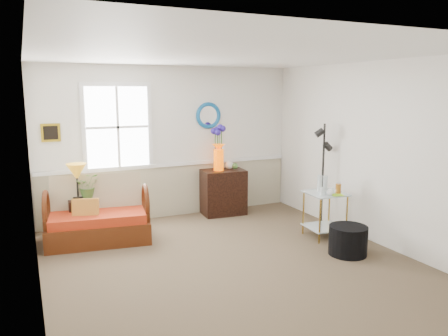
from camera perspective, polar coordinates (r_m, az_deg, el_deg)
name	(u,v)px	position (r m, az deg, el deg)	size (l,w,h in m)	color
floor	(234,266)	(5.67, 1.28, -12.62)	(4.50, 5.00, 0.01)	brown
ceiling	(235,54)	(5.24, 1.39, 14.60)	(4.50, 5.00, 0.01)	white
walls	(234,165)	(5.30, 1.33, 0.45)	(4.51, 5.01, 2.60)	white
wainscot	(172,191)	(7.73, -6.81, -2.97)	(4.46, 0.02, 0.90)	#AEA588
chair_rail	(172,164)	(7.63, -6.86, 0.46)	(4.46, 0.04, 0.06)	white
window	(118,127)	(7.32, -13.72, 5.21)	(1.14, 0.06, 1.44)	white
picture	(51,133)	(7.21, -21.70, 4.31)	(0.28, 0.03, 0.28)	gold
mirror	(208,115)	(7.79, -2.08, 6.87)	(0.47, 0.47, 0.07)	#157AAF
loveseat	(98,210)	(6.63, -16.17, -5.31)	(1.44, 0.82, 0.94)	#4C280D
throw_pillow	(86,211)	(6.54, -17.62, -5.42)	(0.37, 0.09, 0.37)	#B8631D
lamp_stand	(81,218)	(6.94, -18.21, -6.24)	(0.33, 0.33, 0.59)	#35170E
table_lamp	(77,182)	(6.80, -18.63, -1.71)	(0.29, 0.29, 0.54)	orange
potted_plant	(88,188)	(6.87, -17.32, -2.56)	(0.34, 0.38, 0.29)	#4B7B34
cabinet	(223,192)	(7.79, -0.09, -3.16)	(0.75, 0.48, 0.80)	#35170E
flower_vase	(219,148)	(7.62, -0.71, 2.58)	(0.23, 0.23, 0.78)	#F25300
side_table	(325,215)	(6.77, 13.01, -5.98)	(0.54, 0.54, 0.69)	gold
tabletop_items	(330,185)	(6.64, 13.71, -2.13)	(0.42, 0.42, 0.25)	silver
floor_lamp	(323,175)	(7.21, 12.76, -0.96)	(0.24, 0.24, 1.67)	black
ottoman	(348,240)	(6.19, 15.88, -9.07)	(0.51, 0.51, 0.39)	black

